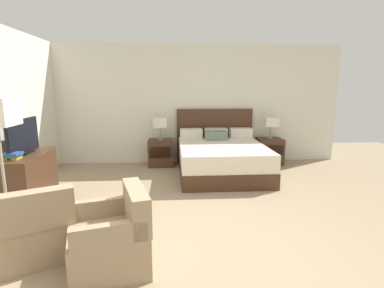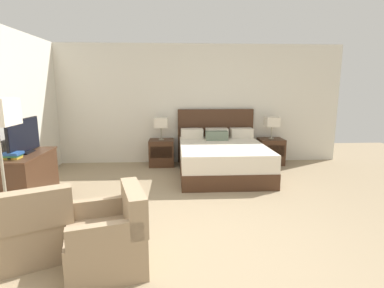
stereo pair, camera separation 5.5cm
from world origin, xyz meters
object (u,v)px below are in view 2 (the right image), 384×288
Objects in this scene: armchair_by_window at (34,229)px; nightstand_right at (271,151)px; dresser at (26,176)px; table_lamp_right at (272,122)px; bed at (222,157)px; nightstand_left at (162,153)px; book_blue_cover at (12,156)px; armchair_companion at (110,239)px; table_lamp_left at (161,123)px; book_red_cover at (13,158)px; book_small_top at (12,153)px; tv at (24,137)px.

nightstand_right is at bearing 44.76° from armchair_by_window.
table_lamp_right is at bearing 23.90° from dresser.
dresser is at bearing -158.60° from bed.
bed is 3.58× the size of nightstand_left.
table_lamp_right is 4.85m from book_blue_cover.
armchair_companion is at bearing -16.55° from armchair_by_window.
table_lamp_left reaches higher than book_red_cover.
book_small_top is (0.00, 0.00, 0.06)m from book_red_cover.
book_blue_cover is 0.96× the size of book_small_top.
nightstand_left is at bearing 48.83° from book_blue_cover.
table_lamp_left is 2.08× the size of book_small_top.
tv is at bearing -159.64° from bed.
nightstand_left is 0.61× the size of armchair_by_window.
tv reaches higher than table_lamp_right.
bed is 2.23× the size of tv.
table_lamp_right is at bearing 27.15° from book_red_cover.
dresser is 0.47m from book_red_cover.
dresser is 1.29× the size of armchair_companion.
book_small_top is at bearing -88.18° from dresser.
table_lamp_left reaches higher than book_blue_cover.
bed reaches higher than book_small_top.
book_small_top is at bearing -88.91° from tv.
bed is 8.84× the size of book_small_top.
armchair_companion reaches higher than nightstand_right.
nightstand_left is 2.38m from nightstand_right.
bed is 3.48m from book_red_cover.
book_blue_cover is at bearing 137.10° from armchair_companion.
bed is at bearing -29.94° from nightstand_left.
tv is at bearing 90.74° from book_red_cover.
nightstand_right is at bearing 23.88° from dresser.
table_lamp_left is at bearing 43.78° from tv.
book_blue_cover reaches higher than dresser.
table_lamp_left reaches higher than armchair_by_window.
tv is at bearing 87.79° from dresser.
book_small_top is 0.27× the size of armchair_companion.
nightstand_left is 0.64m from table_lamp_left.
nightstand_right is 4.71m from dresser.
book_red_cover is at bearing -153.97° from bed.
book_blue_cover is at bearing -90.29° from dresser.
armchair_companion is (-2.70, -3.70, 0.00)m from nightstand_right.
dresser is 1.76m from armchair_by_window.
tv is (-1.92, -1.84, 0.68)m from nightstand_left.
book_small_top reaches higher than nightstand_right.
nightstand_left is 2.47× the size of book_small_top.
armchair_companion reaches higher than book_red_cover.
table_lamp_left is 3.70m from armchair_by_window.
book_blue_cover is at bearing -131.15° from table_lamp_left.
armchair_by_window is (0.82, -1.26, -0.47)m from book_blue_cover.
nightstand_right is 0.62× the size of tv.
armchair_by_window is at bearing -107.77° from nightstand_left.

